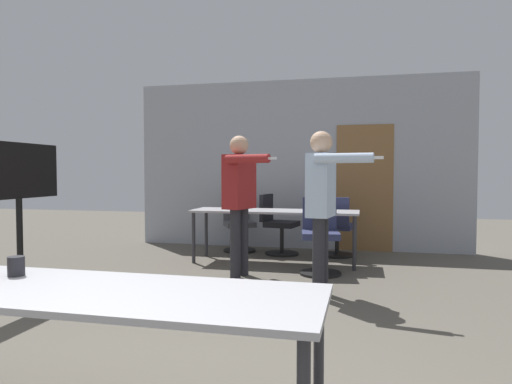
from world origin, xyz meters
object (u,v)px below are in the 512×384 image
at_px(tv_screen, 19,203).
at_px(office_chair_far_left, 320,237).
at_px(office_chair_side_rolled, 336,229).
at_px(person_center_tall, 322,196).
at_px(person_left_plaid, 240,191).
at_px(office_chair_far_right, 239,225).
at_px(drink_cup, 16,266).
at_px(office_chair_mid_tucked, 277,226).

relative_size(tv_screen, office_chair_far_left, 1.65).
bearing_deg(office_chair_side_rolled, person_center_tall, -83.95).
relative_size(person_left_plaid, office_chair_far_left, 1.80).
xyz_separation_m(person_center_tall, person_left_plaid, (-1.05, 0.67, 0.01)).
bearing_deg(tv_screen, person_left_plaid, -50.93).
height_order(person_center_tall, person_left_plaid, person_left_plaid).
height_order(tv_screen, office_chair_far_right, tv_screen).
xyz_separation_m(office_chair_far_right, office_chair_side_rolled, (1.59, -0.20, 0.01)).
bearing_deg(office_chair_far_left, drink_cup, 63.70).
bearing_deg(office_chair_far_right, drink_cup, 65.38).
xyz_separation_m(office_chair_side_rolled, office_chair_far_left, (-0.14, -1.18, 0.03)).
height_order(tv_screen, drink_cup, tv_screen).
height_order(office_chair_far_right, office_chair_far_left, office_chair_far_left).
xyz_separation_m(person_center_tall, office_chair_side_rolled, (0.02, 2.27, -0.61)).
relative_size(person_left_plaid, office_chair_mid_tucked, 1.84).
relative_size(tv_screen, drink_cup, 15.72).
xyz_separation_m(tv_screen, person_center_tall, (2.92, 0.84, 0.06)).
height_order(person_center_tall, office_chair_side_rolled, person_center_tall).
bearing_deg(office_chair_far_right, tv_screen, 40.62).
bearing_deg(office_chair_mid_tucked, office_chair_side_rolled, 99.01).
bearing_deg(person_left_plaid, office_chair_mid_tucked, -166.85).
distance_m(office_chair_mid_tucked, office_chair_far_left, 1.43).
distance_m(office_chair_mid_tucked, drink_cup, 5.03).
height_order(office_chair_mid_tucked, office_chair_far_left, office_chair_far_left).
height_order(tv_screen, office_chair_side_rolled, tv_screen).
relative_size(office_chair_far_right, drink_cup, 9.02).
relative_size(tv_screen, office_chair_side_rolled, 1.72).
bearing_deg(drink_cup, office_chair_mid_tucked, 84.96).
bearing_deg(office_chair_far_right, person_left_plaid, 78.78).
distance_m(office_chair_far_right, office_chair_far_left, 2.00).
height_order(office_chair_far_right, office_chair_side_rolled, office_chair_side_rolled).
xyz_separation_m(person_left_plaid, drink_cup, (-0.28, -3.38, -0.25)).
relative_size(office_chair_far_right, office_chair_far_left, 0.94).
xyz_separation_m(office_chair_far_right, office_chair_far_left, (1.45, -1.38, 0.04)).
bearing_deg(office_chair_side_rolled, office_chair_mid_tucked, -174.68).
bearing_deg(drink_cup, person_left_plaid, 85.26).
bearing_deg(tv_screen, office_chair_side_rolled, -43.32).
xyz_separation_m(person_left_plaid, office_chair_side_rolled, (1.07, 1.60, -0.62)).
bearing_deg(office_chair_mid_tucked, office_chair_far_left, 43.00).
height_order(person_center_tall, office_chair_mid_tucked, person_center_tall).
bearing_deg(office_chair_far_left, office_chair_mid_tucked, -65.75).
xyz_separation_m(person_left_plaid, office_chair_mid_tucked, (0.16, 1.62, -0.61)).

